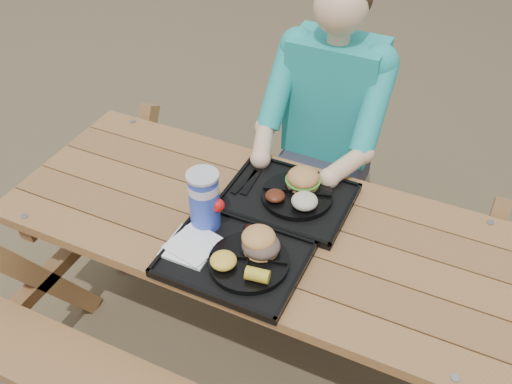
% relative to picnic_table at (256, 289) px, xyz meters
% --- Properties ---
extents(ground, '(60.00, 60.00, 0.00)m').
position_rel_picnic_table_xyz_m(ground, '(0.00, 0.00, -0.38)').
color(ground, '#999999').
rests_on(ground, ground).
extents(picnic_table, '(1.80, 1.49, 0.75)m').
position_rel_picnic_table_xyz_m(picnic_table, '(0.00, 0.00, 0.00)').
color(picnic_table, '#999999').
rests_on(picnic_table, ground).
extents(tray_near, '(0.45, 0.35, 0.02)m').
position_rel_picnic_table_xyz_m(tray_near, '(0.02, -0.21, 0.39)').
color(tray_near, black).
rests_on(tray_near, picnic_table).
extents(tray_far, '(0.45, 0.35, 0.02)m').
position_rel_picnic_table_xyz_m(tray_far, '(0.06, 0.14, 0.39)').
color(tray_far, black).
rests_on(tray_far, picnic_table).
extents(plate_near, '(0.26, 0.26, 0.02)m').
position_rel_picnic_table_xyz_m(plate_near, '(0.08, -0.22, 0.41)').
color(plate_near, black).
rests_on(plate_near, tray_near).
extents(plate_far, '(0.26, 0.26, 0.02)m').
position_rel_picnic_table_xyz_m(plate_far, '(0.09, 0.15, 0.41)').
color(plate_far, black).
rests_on(plate_far, tray_far).
extents(napkin_stack, '(0.16, 0.16, 0.02)m').
position_rel_picnic_table_xyz_m(napkin_stack, '(-0.13, -0.23, 0.40)').
color(napkin_stack, white).
rests_on(napkin_stack, tray_near).
extents(soda_cup, '(0.10, 0.10, 0.21)m').
position_rel_picnic_table_xyz_m(soda_cup, '(-0.14, -0.11, 0.50)').
color(soda_cup, '#1A35CA').
rests_on(soda_cup, tray_near).
extents(condiment_bbq, '(0.04, 0.04, 0.03)m').
position_rel_picnic_table_xyz_m(condiment_bbq, '(0.02, -0.09, 0.41)').
color(condiment_bbq, black).
rests_on(condiment_bbq, tray_near).
extents(condiment_mustard, '(0.06, 0.06, 0.03)m').
position_rel_picnic_table_xyz_m(condiment_mustard, '(0.08, -0.09, 0.41)').
color(condiment_mustard, yellow).
rests_on(condiment_mustard, tray_near).
extents(sandwich, '(0.12, 0.12, 0.12)m').
position_rel_picnic_table_xyz_m(sandwich, '(0.09, -0.16, 0.48)').
color(sandwich, '#D6934B').
rests_on(sandwich, plate_near).
extents(mac_cheese, '(0.09, 0.09, 0.04)m').
position_rel_picnic_table_xyz_m(mac_cheese, '(0.01, -0.27, 0.44)').
color(mac_cheese, yellow).
rests_on(mac_cheese, plate_near).
extents(corn_cob, '(0.08, 0.08, 0.04)m').
position_rel_picnic_table_xyz_m(corn_cob, '(0.14, -0.28, 0.44)').
color(corn_cob, gold).
rests_on(corn_cob, plate_near).
extents(cutlery_far, '(0.04, 0.16, 0.01)m').
position_rel_picnic_table_xyz_m(cutlery_far, '(-0.10, 0.16, 0.40)').
color(cutlery_far, black).
rests_on(cutlery_far, tray_far).
extents(burger, '(0.12, 0.12, 0.11)m').
position_rel_picnic_table_xyz_m(burger, '(0.09, 0.20, 0.47)').
color(burger, '#CC8648').
rests_on(burger, plate_far).
extents(baked_beans, '(0.07, 0.07, 0.03)m').
position_rel_picnic_table_xyz_m(baked_beans, '(0.03, 0.09, 0.43)').
color(baked_beans, '#572211').
rests_on(baked_beans, plate_far).
extents(potato_salad, '(0.09, 0.09, 0.05)m').
position_rel_picnic_table_xyz_m(potato_salad, '(0.14, 0.10, 0.44)').
color(potato_salad, beige).
rests_on(potato_salad, plate_far).
extents(diner, '(0.48, 0.84, 1.28)m').
position_rel_picnic_table_xyz_m(diner, '(0.03, 0.70, 0.27)').
color(diner, '#1BBBC3').
rests_on(diner, ground).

